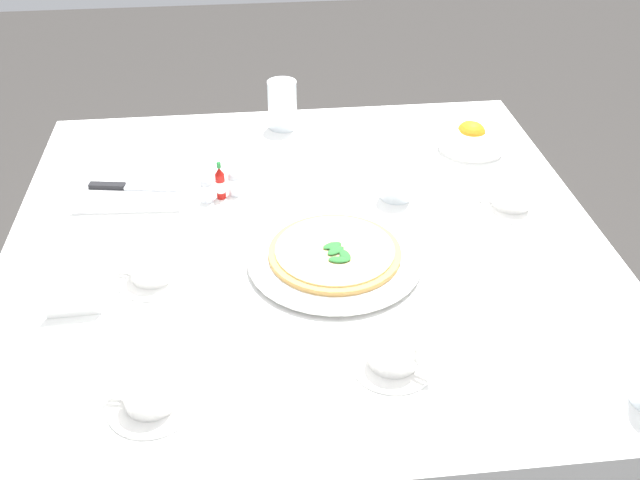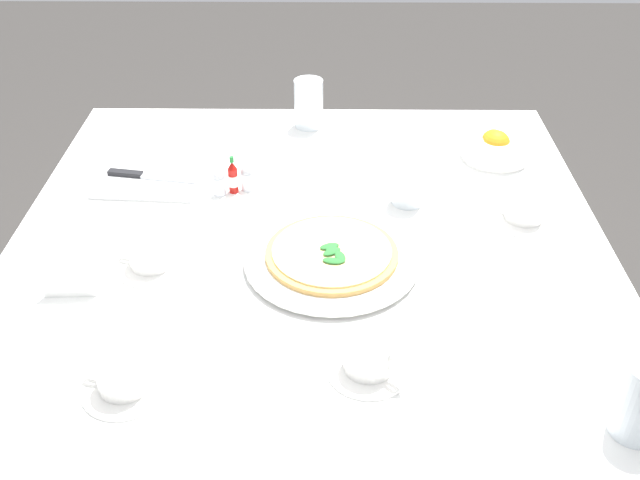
# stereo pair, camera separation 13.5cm
# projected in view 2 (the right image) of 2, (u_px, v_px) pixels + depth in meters

# --- Properties ---
(ground_plane) EXTENTS (8.00, 8.00, 0.00)m
(ground_plane) POSITION_uv_depth(u_px,v_px,m) (312.00, 480.00, 1.83)
(ground_plane) COLOR #33302D
(dining_table) EXTENTS (1.14, 1.14, 0.75)m
(dining_table) POSITION_uv_depth(u_px,v_px,m) (310.00, 287.00, 1.47)
(dining_table) COLOR white
(dining_table) RESTS_ON ground_plane
(pizza_plate) EXTENTS (0.32, 0.32, 0.02)m
(pizza_plate) POSITION_uv_depth(u_px,v_px,m) (332.00, 259.00, 1.31)
(pizza_plate) COLOR white
(pizza_plate) RESTS_ON dining_table
(pizza) EXTENTS (0.24, 0.24, 0.02)m
(pizza) POSITION_uv_depth(u_px,v_px,m) (332.00, 253.00, 1.31)
(pizza) COLOR tan
(pizza) RESTS_ON pizza_plate
(coffee_cup_far_left) EXTENTS (0.13, 0.13, 0.06)m
(coffee_cup_far_left) POSITION_uv_depth(u_px,v_px,m) (150.00, 254.00, 1.30)
(coffee_cup_far_left) COLOR white
(coffee_cup_far_left) RESTS_ON dining_table
(coffee_cup_center_back) EXTENTS (0.13, 0.13, 0.07)m
(coffee_cup_center_back) POSITION_uv_depth(u_px,v_px,m) (525.00, 207.00, 1.42)
(coffee_cup_center_back) COLOR white
(coffee_cup_center_back) RESTS_ON dining_table
(coffee_cup_left_edge) EXTENTS (0.13, 0.13, 0.07)m
(coffee_cup_left_edge) POSITION_uv_depth(u_px,v_px,m) (369.00, 356.00, 1.08)
(coffee_cup_left_edge) COLOR white
(coffee_cup_left_edge) RESTS_ON dining_table
(coffee_cup_back_corner) EXTENTS (0.13, 0.13, 0.06)m
(coffee_cup_back_corner) POSITION_uv_depth(u_px,v_px,m) (122.00, 375.00, 1.05)
(coffee_cup_back_corner) COLOR white
(coffee_cup_back_corner) RESTS_ON dining_table
(water_glass_near_right) EXTENTS (0.07, 0.07, 0.10)m
(water_glass_near_right) POSITION_uv_depth(u_px,v_px,m) (409.00, 183.00, 1.47)
(water_glass_near_right) COLOR white
(water_glass_near_right) RESTS_ON dining_table
(water_glass_far_right) EXTENTS (0.07, 0.07, 0.12)m
(water_glass_far_right) POSITION_uv_depth(u_px,v_px,m) (309.00, 106.00, 1.76)
(water_glass_far_right) COLOR white
(water_glass_far_right) RESTS_ON dining_table
(napkin_folded) EXTENTS (0.23, 0.14, 0.02)m
(napkin_folded) POSITION_uv_depth(u_px,v_px,m) (148.00, 181.00, 1.55)
(napkin_folded) COLOR white
(napkin_folded) RESTS_ON dining_table
(dinner_knife) EXTENTS (0.20, 0.05, 0.01)m
(dinner_knife) POSITION_uv_depth(u_px,v_px,m) (148.00, 176.00, 1.54)
(dinner_knife) COLOR silver
(dinner_knife) RESTS_ON napkin_folded
(citrus_bowl) EXTENTS (0.15, 0.15, 0.07)m
(citrus_bowl) POSITION_uv_depth(u_px,v_px,m) (496.00, 147.00, 1.64)
(citrus_bowl) COLOR white
(citrus_bowl) RESTS_ON dining_table
(hot_sauce_bottle) EXTENTS (0.02, 0.02, 0.08)m
(hot_sauce_bottle) POSITION_uv_depth(u_px,v_px,m) (233.00, 178.00, 1.51)
(hot_sauce_bottle) COLOR #B7140F
(hot_sauce_bottle) RESTS_ON dining_table
(salt_shaker) EXTENTS (0.03, 0.03, 0.06)m
(salt_shaker) POSITION_uv_depth(u_px,v_px,m) (247.00, 179.00, 1.52)
(salt_shaker) COLOR white
(salt_shaker) RESTS_ON dining_table
(pepper_shaker) EXTENTS (0.03, 0.03, 0.06)m
(pepper_shaker) POSITION_uv_depth(u_px,v_px,m) (219.00, 184.00, 1.51)
(pepper_shaker) COLOR white
(pepper_shaker) RESTS_ON dining_table
(menu_card) EXTENTS (0.09, 0.01, 0.06)m
(menu_card) POSITION_uv_depth(u_px,v_px,m) (68.00, 283.00, 1.23)
(menu_card) COLOR white
(menu_card) RESTS_ON dining_table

